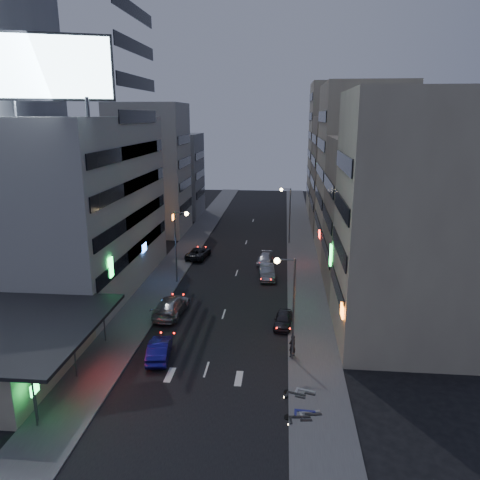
# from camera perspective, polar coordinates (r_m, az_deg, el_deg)

# --- Properties ---
(ground) EXTENTS (180.00, 180.00, 0.00)m
(ground) POSITION_cam_1_polar(r_m,az_deg,el_deg) (32.48, -5.34, -18.99)
(ground) COLOR black
(ground) RESTS_ON ground
(sidewalk_left) EXTENTS (4.00, 120.00, 0.12)m
(sidewalk_left) POSITION_cam_1_polar(r_m,az_deg,el_deg) (60.74, -7.56, -2.50)
(sidewalk_left) COLOR #4C4C4F
(sidewalk_left) RESTS_ON ground
(sidewalk_right) EXTENTS (4.00, 120.00, 0.12)m
(sidewalk_right) POSITION_cam_1_polar(r_m,az_deg,el_deg) (59.30, 7.71, -2.94)
(sidewalk_right) COLOR #4C4C4F
(sidewalk_right) RESTS_ON ground
(food_court) EXTENTS (11.00, 13.00, 3.88)m
(food_court) POSITION_cam_1_polar(r_m,az_deg,el_deg) (37.94, -26.39, -11.87)
(food_court) COLOR #B5AC8E
(food_court) RESTS_ON ground
(white_building) EXTENTS (14.00, 24.00, 18.00)m
(white_building) POSITION_cam_1_polar(r_m,az_deg,el_deg) (52.35, -20.03, 4.00)
(white_building) COLOR #A3A39E
(white_building) RESTS_ON ground
(shophouse_near) EXTENTS (10.00, 11.00, 20.00)m
(shophouse_near) POSITION_cam_1_polar(r_m,az_deg,el_deg) (39.02, 19.58, 2.08)
(shophouse_near) COLOR #B5AC8E
(shophouse_near) RESTS_ON ground
(shophouse_mid) EXTENTS (11.00, 12.00, 16.00)m
(shophouse_mid) POSITION_cam_1_polar(r_m,az_deg,el_deg) (50.50, 16.89, 2.73)
(shophouse_mid) COLOR gray
(shophouse_mid) RESTS_ON ground
(shophouse_far) EXTENTS (10.00, 14.00, 22.00)m
(shophouse_far) POSITION_cam_1_polar(r_m,az_deg,el_deg) (62.59, 14.37, 7.94)
(shophouse_far) COLOR #B5AC8E
(shophouse_far) RESTS_ON ground
(far_left_a) EXTENTS (11.00, 10.00, 20.00)m
(far_left_a) POSITION_cam_1_polar(r_m,az_deg,el_deg) (74.87, -10.92, 8.43)
(far_left_a) COLOR #A3A39E
(far_left_a) RESTS_ON ground
(far_left_b) EXTENTS (12.00, 10.00, 15.00)m
(far_left_b) POSITION_cam_1_polar(r_m,az_deg,el_deg) (87.75, -8.80, 7.79)
(far_left_b) COLOR gray
(far_left_b) RESTS_ON ground
(far_right_a) EXTENTS (11.00, 12.00, 18.00)m
(far_right_a) POSITION_cam_1_polar(r_m,az_deg,el_deg) (77.64, 13.00, 7.80)
(far_right_a) COLOR gray
(far_right_a) RESTS_ON ground
(far_right_b) EXTENTS (12.00, 12.00, 24.00)m
(far_right_b) POSITION_cam_1_polar(r_m,az_deg,el_deg) (91.27, 12.31, 10.73)
(far_right_b) COLOR #B5AC8E
(far_right_b) RESTS_ON ground
(billboard) EXTENTS (9.52, 3.75, 6.20)m
(billboard) POSITION_cam_1_polar(r_m,az_deg,el_deg) (40.95, -22.53, 18.85)
(billboard) COLOR #595B60
(billboard) RESTS_ON white_building
(street_lamp_right_near) EXTENTS (1.60, 0.44, 8.02)m
(street_lamp_right_near) POSITION_cam_1_polar(r_m,az_deg,el_deg) (34.85, 5.95, -6.58)
(street_lamp_right_near) COLOR #595B60
(street_lamp_right_near) RESTS_ON sidewalk_right
(street_lamp_left) EXTENTS (1.60, 0.44, 8.02)m
(street_lamp_left) POSITION_cam_1_polar(r_m,az_deg,el_deg) (51.34, -7.45, 0.43)
(street_lamp_left) COLOR #595B60
(street_lamp_left) RESTS_ON sidewalk_left
(street_lamp_right_far) EXTENTS (1.60, 0.44, 8.02)m
(street_lamp_right_far) POSITION_cam_1_polar(r_m,az_deg,el_deg) (67.65, 5.78, 3.98)
(street_lamp_right_far) COLOR #595B60
(street_lamp_right_far) RESTS_ON sidewalk_right
(parked_car_right_near) EXTENTS (1.86, 3.86, 1.27)m
(parked_car_right_near) POSITION_cam_1_polar(r_m,az_deg,el_deg) (42.12, 5.31, -9.63)
(parked_car_right_near) COLOR #2A292E
(parked_car_right_near) RESTS_ON ground
(parked_car_right_mid) EXTENTS (2.11, 4.84, 1.55)m
(parked_car_right_mid) POSITION_cam_1_polar(r_m,az_deg,el_deg) (53.78, 3.29, -3.90)
(parked_car_right_mid) COLOR gray
(parked_car_right_mid) RESTS_ON ground
(parked_car_left) EXTENTS (2.99, 5.35, 1.41)m
(parked_car_left) POSITION_cam_1_polar(r_m,az_deg,el_deg) (61.50, -5.09, -1.58)
(parked_car_left) COLOR #232427
(parked_car_left) RESTS_ON ground
(parked_car_right_far) EXTENTS (2.10, 4.55, 1.29)m
(parked_car_right_far) POSITION_cam_1_polar(r_m,az_deg,el_deg) (58.74, 3.06, -2.40)
(parked_car_right_far) COLOR #A5A7AE
(parked_car_right_far) RESTS_ON ground
(road_car_blue) EXTENTS (2.11, 4.62, 1.47)m
(road_car_blue) POSITION_cam_1_polar(r_m,az_deg,el_deg) (37.38, -9.80, -12.98)
(road_car_blue) COLOR navy
(road_car_blue) RESTS_ON ground
(road_car_silver) EXTENTS (2.76, 6.06, 1.72)m
(road_car_silver) POSITION_cam_1_polar(r_m,az_deg,el_deg) (44.66, -8.42, -7.95)
(road_car_silver) COLOR #ACB0B4
(road_car_silver) RESTS_ON ground
(person) EXTENTS (0.77, 0.75, 1.78)m
(person) POSITION_cam_1_polar(r_m,az_deg,el_deg) (36.96, 6.39, -12.71)
(person) COLOR black
(person) RESTS_ON sidewalk_right
(scooter_black_a) EXTENTS (0.89, 2.08, 1.24)m
(scooter_black_a) POSITION_cam_1_polar(r_m,az_deg,el_deg) (30.84, 8.64, -19.49)
(scooter_black_a) COLOR black
(scooter_black_a) RESTS_ON sidewalk_right
(scooter_silver_a) EXTENTS (0.99, 2.07, 1.21)m
(scooter_silver_a) POSITION_cam_1_polar(r_m,az_deg,el_deg) (31.42, 9.75, -18.86)
(scooter_silver_a) COLOR #9C9EA4
(scooter_silver_a) RESTS_ON sidewalk_right
(scooter_blue) EXTENTS (0.77, 2.02, 1.21)m
(scooter_blue) POSITION_cam_1_polar(r_m,az_deg,el_deg) (31.32, 9.30, -18.96)
(scooter_blue) COLOR navy
(scooter_blue) RESTS_ON sidewalk_right
(scooter_black_b) EXTENTS (1.14, 2.01, 1.17)m
(scooter_black_b) POSITION_cam_1_polar(r_m,az_deg,el_deg) (32.72, 8.14, -17.33)
(scooter_black_b) COLOR black
(scooter_black_b) RESTS_ON sidewalk_right
(scooter_silver_b) EXTENTS (1.17, 2.09, 1.21)m
(scooter_silver_b) POSITION_cam_1_polar(r_m,az_deg,el_deg) (33.14, 9.32, -16.89)
(scooter_silver_b) COLOR #A6A8AE
(scooter_silver_b) RESTS_ON sidewalk_right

